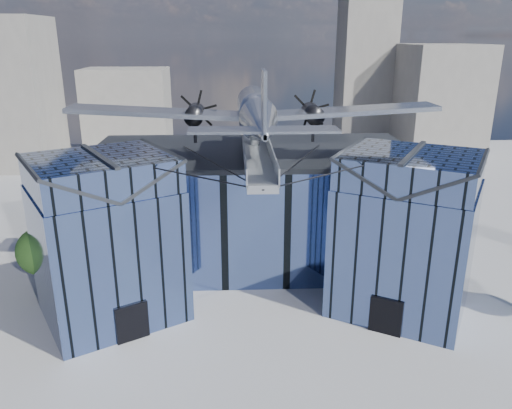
{
  "coord_description": "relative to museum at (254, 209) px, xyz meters",
  "views": [
    {
      "loc": [
        -1.57,
        -33.49,
        19.25
      ],
      "look_at": [
        0.0,
        2.0,
        7.2
      ],
      "focal_mm": 35.0,
      "sensor_mm": 36.0,
      "label": 1
    }
  ],
  "objects": [
    {
      "name": "tree_plaza_w",
      "position": [
        -16.21,
        -4.23,
        -1.67
      ],
      "size": [
        4.68,
        4.68,
        5.71
      ],
      "rotation": [
        0.0,
        0.0,
        0.35
      ],
      "color": "#341E15",
      "rests_on": "ground"
    },
    {
      "name": "bg_towers",
      "position": [
        1.45,
        44.67,
        4.47
      ],
      "size": [
        77.0,
        24.5,
        26.0
      ],
      "color": "slate",
      "rests_on": "ground"
    },
    {
      "name": "museum",
      "position": [
        0.0,
        0.0,
        0.0
      ],
      "size": [
        32.88,
        24.5,
        17.6
      ],
      "color": "#475D92",
      "rests_on": "ground"
    },
    {
      "name": "ground_plane",
      "position": [
        -0.0,
        -5.82,
        -5.54
      ],
      "size": [
        120.0,
        120.0,
        0.0
      ],
      "primitive_type": "plane",
      "color": "gray"
    }
  ]
}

